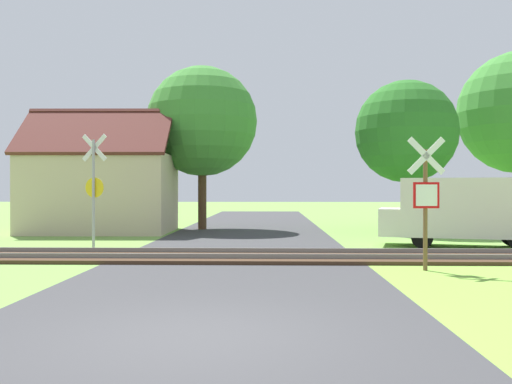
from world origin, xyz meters
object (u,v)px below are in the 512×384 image
at_px(stop_sign_near, 426,196).
at_px(tree_right, 406,132).
at_px(tree_center, 202,122).
at_px(mail_truck, 462,209).
at_px(crossing_sign_far, 94,184).
at_px(house, 102,190).

bearing_deg(stop_sign_near, tree_right, -103.94).
distance_m(stop_sign_near, tree_center, 15.61).
relative_size(tree_center, mail_truck, 1.48).
bearing_deg(stop_sign_near, tree_center, -66.22).
height_order(crossing_sign_far, mail_truck, crossing_sign_far).
bearing_deg(tree_center, stop_sign_near, -63.48).
xyz_separation_m(crossing_sign_far, house, (-1.83, 7.01, -0.18)).
bearing_deg(house, tree_right, -1.38).
bearing_deg(tree_center, tree_right, -11.75).
relative_size(stop_sign_near, crossing_sign_far, 0.85).
distance_m(tree_right, mail_truck, 6.97).
bearing_deg(house, tree_center, 22.69).
distance_m(house, mail_truck, 15.05).
height_order(stop_sign_near, tree_center, tree_center).
height_order(house, tree_right, tree_right).
bearing_deg(crossing_sign_far, mail_truck, 17.35).
xyz_separation_m(tree_center, mail_truck, (9.47, -8.11, -3.85)).
height_order(house, mail_truck, house).
relative_size(crossing_sign_far, house, 0.56).
relative_size(house, tree_right, 0.98).
xyz_separation_m(house, tree_center, (4.21, 1.87, 3.21)).
relative_size(crossing_sign_far, tree_right, 0.55).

